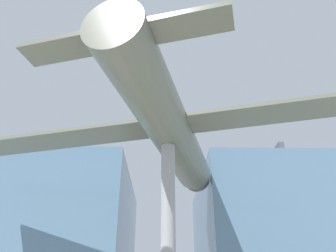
# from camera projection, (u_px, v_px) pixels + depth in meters

# --- Properties ---
(glass_pavilion_left) EXTENTS (9.63, 13.30, 11.27)m
(glass_pavilion_left) POSITION_uv_depth(u_px,v_px,m) (62.00, 250.00, 24.03)
(glass_pavilion_left) COLOR slate
(glass_pavilion_left) RESTS_ON ground_plane
(glass_pavilion_right) EXTENTS (9.63, 13.30, 11.27)m
(glass_pavilion_right) POSITION_uv_depth(u_px,v_px,m) (267.00, 250.00, 24.27)
(glass_pavilion_right) COLOR slate
(glass_pavilion_right) RESTS_ON ground_plane
(support_pylon_central) EXTENTS (0.58, 0.58, 7.91)m
(support_pylon_central) POSITION_uv_depth(u_px,v_px,m) (168.00, 241.00, 12.35)
(support_pylon_central) COLOR #999EA3
(support_pylon_central) RESTS_ON ground_plane
(suspended_airplane) EXTENTS (20.75, 14.29, 3.08)m
(suspended_airplane) POSITION_uv_depth(u_px,v_px,m) (169.00, 128.00, 14.87)
(suspended_airplane) COLOR slate
(suspended_airplane) RESTS_ON support_pylon_central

